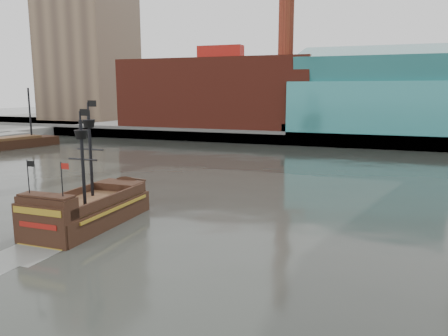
% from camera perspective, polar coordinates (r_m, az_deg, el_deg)
% --- Properties ---
extents(ground, '(400.00, 400.00, 0.00)m').
position_cam_1_polar(ground, '(25.79, -11.67, -13.86)').
color(ground, '#272A25').
rests_on(ground, ground).
extents(promenade_far, '(220.00, 60.00, 2.00)m').
position_cam_1_polar(promenade_far, '(112.99, 13.76, 5.05)').
color(promenade_far, slate).
rests_on(promenade_far, ground).
extents(seawall, '(220.00, 1.00, 2.60)m').
position_cam_1_polar(seawall, '(83.85, 11.42, 3.68)').
color(seawall, '#4C4C49').
rests_on(seawall, ground).
extents(skyline, '(149.00, 45.00, 62.00)m').
position_cam_1_polar(skyline, '(105.67, 16.77, 17.40)').
color(skyline, brown).
rests_on(skyline, promenade_far).
extents(pirate_ship, '(4.45, 13.81, 10.33)m').
position_cam_1_polar(pirate_ship, '(35.80, -17.28, -5.67)').
color(pirate_ship, black).
rests_on(pirate_ship, ground).
extents(docked_vessel, '(8.02, 18.56, 12.31)m').
position_cam_1_polar(docked_vessel, '(87.96, -26.24, 2.80)').
color(docked_vessel, black).
rests_on(docked_vessel, ground).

